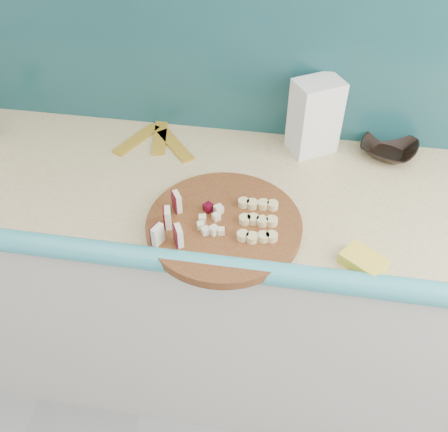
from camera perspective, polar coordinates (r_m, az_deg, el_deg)
kitchen_counter at (r=1.76m, az=-5.42°, el=-7.22°), size 2.20×0.63×0.91m
backsplash at (r=1.54m, az=-4.67°, el=18.26°), size 2.20×0.02×0.50m
cutting_board at (r=1.28m, az=-0.00°, el=-1.05°), size 0.44×0.44×0.02m
apple_wedges at (r=1.23m, az=-6.21°, el=-0.70°), size 0.07×0.16×0.05m
apple_chunks at (r=1.26m, az=-1.14°, el=-0.30°), size 0.05×0.06×0.02m
banana_slices at (r=1.26m, az=3.90°, el=-0.47°), size 0.12×0.16×0.02m
brown_bowl at (r=1.59m, az=18.30°, el=7.31°), size 0.21×0.21×0.04m
flour_bag at (r=1.51m, az=10.34°, el=11.11°), size 0.16×0.15×0.23m
sponge at (r=1.23m, az=15.61°, el=-5.00°), size 0.12×0.11×0.03m
banana_peel at (r=1.59m, az=-7.64°, el=8.53°), size 0.26×0.21×0.01m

